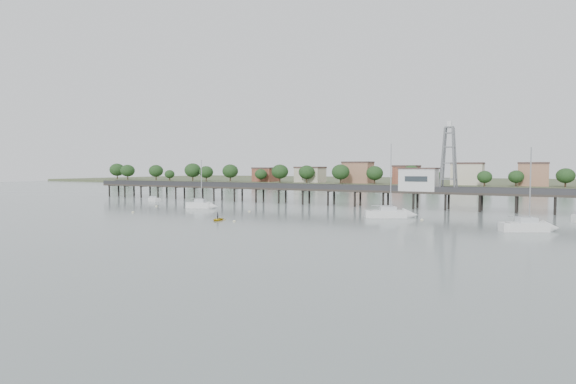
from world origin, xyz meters
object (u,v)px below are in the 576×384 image
lattice_tower (449,159)px  white_tender (154,200)px  pier (318,189)px  sailboat_b (204,205)px  sailboat_c (396,214)px  yellow_dinghy (218,221)px  sailboat_d (535,227)px

lattice_tower → white_tender: bearing=-171.0°
pier → sailboat_b: bearing=-129.5°
sailboat_c → yellow_dinghy: size_ratio=4.80×
pier → sailboat_c: (25.85, -21.12, -3.16)m
pier → lattice_tower: size_ratio=9.68×
pier → lattice_tower: lattice_tower is taller
lattice_tower → white_tender: (-75.46, -11.90, -10.61)m
lattice_tower → sailboat_d: size_ratio=1.19×
pier → lattice_tower: 32.34m
pier → yellow_dinghy: 41.63m
sailboat_b → sailboat_c: sailboat_c is taller
sailboat_d → sailboat_c: (-23.42, 9.42, -0.01)m
lattice_tower → white_tender: size_ratio=3.50×
sailboat_d → pier: bearing=118.9°
pier → sailboat_b: size_ratio=12.86×
pier → sailboat_c: 33.53m
pier → white_tender: (-43.96, -11.90, -3.30)m
lattice_tower → pier: bearing=-180.0°
sailboat_d → yellow_dinghy: bearing=163.1°
white_tender → yellow_dinghy: yellow_dinghy is taller
sailboat_b → sailboat_d: size_ratio=0.89×
pier → yellow_dinghy: size_ratio=49.30×
sailboat_d → white_tender: 95.07m
white_tender → yellow_dinghy: (43.64, -29.56, -0.49)m
lattice_tower → yellow_dinghy: lattice_tower is taller
sailboat_b → white_tender: (-25.49, 10.46, -0.16)m
pier → lattice_tower: bearing=0.0°
sailboat_d → yellow_dinghy: sailboat_d is taller
sailboat_b → sailboat_d: 68.22m
sailboat_c → white_tender: (-69.80, 9.22, -0.14)m
sailboat_d → white_tender: (-93.22, 18.65, -0.15)m
yellow_dinghy → pier: bearing=78.1°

